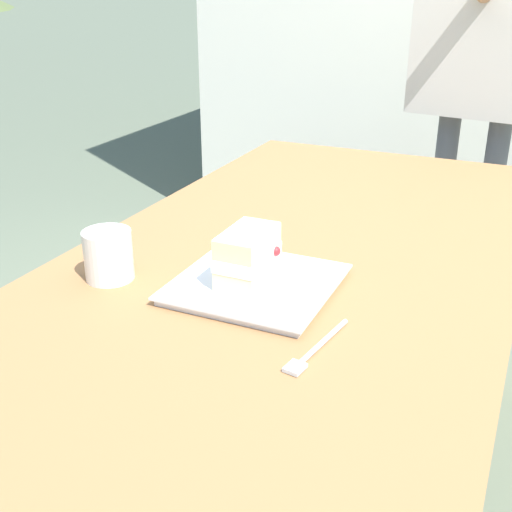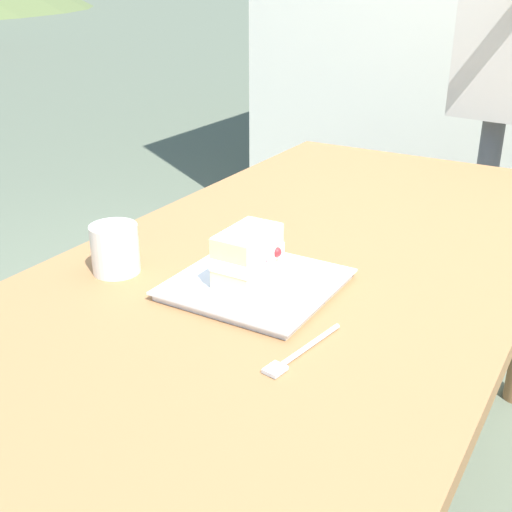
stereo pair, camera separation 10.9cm
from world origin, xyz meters
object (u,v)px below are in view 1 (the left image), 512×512
object	(u,v)px
dessert_plate	(256,284)
dessert_fork	(315,349)
patio_table	(294,292)
diner_person	(487,32)
cake_slice	(248,256)
coffee_cup	(108,254)

from	to	relation	value
dessert_plate	dessert_fork	size ratio (longest dim) A/B	1.56
patio_table	dessert_plate	world-z (taller)	dessert_plate
dessert_fork	diner_person	size ratio (longest dim) A/B	0.11
dessert_plate	cake_slice	world-z (taller)	cake_slice
dessert_plate	coffee_cup	bearing A→B (deg)	105.23
diner_person	coffee_cup	bearing A→B (deg)	161.25
patio_table	diner_person	xyz separation A→B (m)	(1.10, -0.19, 0.42)
coffee_cup	diner_person	size ratio (longest dim) A/B	0.06
patio_table	coffee_cup	xyz separation A→B (m)	(-0.24, 0.26, 0.13)
patio_table	cake_slice	distance (m)	0.23
dessert_fork	dessert_plate	bearing A→B (deg)	47.27
coffee_cup	cake_slice	bearing A→B (deg)	-75.28
diner_person	dessert_fork	bearing A→B (deg)	178.50
dessert_fork	cake_slice	bearing A→B (deg)	50.53
diner_person	dessert_plate	bearing A→B (deg)	171.09
cake_slice	coffee_cup	xyz separation A→B (m)	(-0.06, 0.24, -0.02)
dessert_plate	dessert_fork	world-z (taller)	dessert_plate
patio_table	diner_person	size ratio (longest dim) A/B	1.09
dessert_fork	diner_person	xyz separation A→B (m)	(1.42, -0.04, 0.33)
dessert_plate	cake_slice	distance (m)	0.06
dessert_plate	cake_slice	xyz separation A→B (m)	(-0.01, 0.01, 0.05)
dessert_plate	diner_person	world-z (taller)	diner_person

